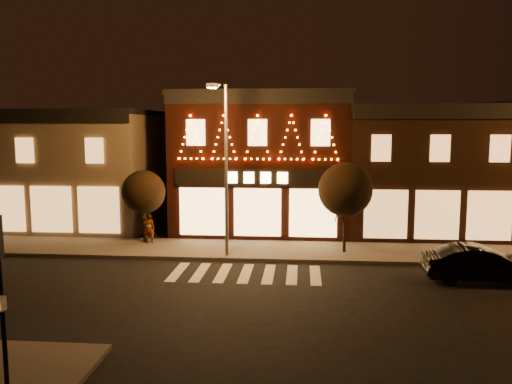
# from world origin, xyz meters

# --- Properties ---
(ground) EXTENTS (120.00, 120.00, 0.00)m
(ground) POSITION_xyz_m (0.00, 0.00, 0.00)
(ground) COLOR black
(ground) RESTS_ON ground
(sidewalk_far) EXTENTS (44.00, 4.00, 0.15)m
(sidewalk_far) POSITION_xyz_m (2.00, 8.00, 0.07)
(sidewalk_far) COLOR #47423D
(sidewalk_far) RESTS_ON ground
(building_left) EXTENTS (12.20, 8.28, 7.30)m
(building_left) POSITION_xyz_m (-13.00, 13.99, 3.66)
(building_left) COLOR #7D6E59
(building_left) RESTS_ON ground
(building_pulp) EXTENTS (10.20, 8.34, 8.30)m
(building_pulp) POSITION_xyz_m (0.00, 13.98, 4.16)
(building_pulp) COLOR black
(building_pulp) RESTS_ON ground
(building_right_a) EXTENTS (9.20, 8.28, 7.50)m
(building_right_a) POSITION_xyz_m (9.50, 13.99, 3.76)
(building_right_a) COLOR black
(building_right_a) RESTS_ON ground
(streetlamp_mid) EXTENTS (0.73, 1.86, 8.12)m
(streetlamp_mid) POSITION_xyz_m (-1.26, 6.37, 4.92)
(streetlamp_mid) COLOR #59595E
(streetlamp_mid) RESTS_ON sidewalk_far
(tree_left) EXTENTS (2.31, 2.31, 3.87)m
(tree_left) POSITION_xyz_m (-6.01, 9.04, 2.86)
(tree_left) COLOR black
(tree_left) RESTS_ON sidewalk_far
(tree_right) EXTENTS (2.65, 2.65, 4.44)m
(tree_right) POSITION_xyz_m (4.51, 7.75, 3.26)
(tree_right) COLOR black
(tree_right) RESTS_ON sidewalk_far
(dark_sedan) EXTENTS (4.52, 1.66, 1.48)m
(dark_sedan) POSITION_xyz_m (9.72, 3.70, 0.74)
(dark_sedan) COLOR black
(dark_sedan) RESTS_ON ground
(pedestrian) EXTENTS (0.64, 0.48, 1.60)m
(pedestrian) POSITION_xyz_m (-5.69, 8.77, 0.95)
(pedestrian) COLOR gray
(pedestrian) RESTS_ON sidewalk_far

